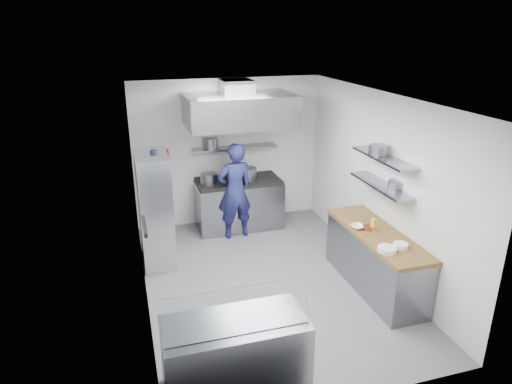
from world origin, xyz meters
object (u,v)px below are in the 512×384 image
object	(u,v)px
gas_range	(239,205)
display_case	(235,356)
chef	(235,191)
wire_rack	(155,210)

from	to	relation	value
gas_range	display_case	bearing A→B (deg)	-105.02
chef	gas_range	bearing A→B (deg)	-120.42
chef	display_case	world-z (taller)	chef
gas_range	wire_rack	bearing A→B (deg)	-148.94
gas_range	display_case	world-z (taller)	gas_range
chef	wire_rack	world-z (taller)	wire_rack
wire_rack	display_case	xyz separation A→B (m)	(0.53, -3.12, -0.50)
chef	wire_rack	xyz separation A→B (m)	(-1.46, -0.58, 0.04)
gas_range	display_case	xyz separation A→B (m)	(-1.10, -4.10, -0.03)
gas_range	chef	size ratio (longest dim) A/B	0.90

